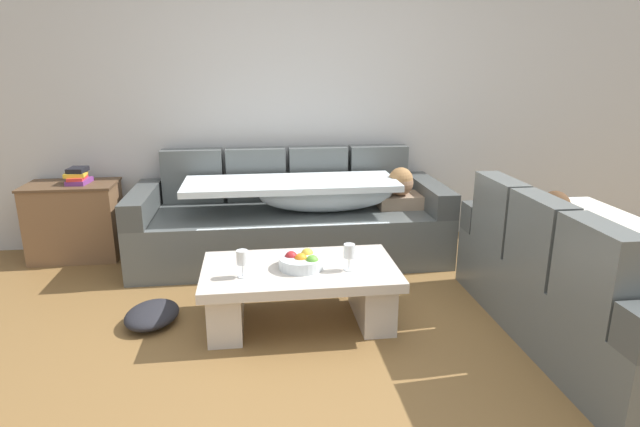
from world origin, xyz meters
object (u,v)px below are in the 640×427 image
at_px(side_cabinet, 75,221).
at_px(crumpled_garment, 152,315).
at_px(couch_near_window, 590,285).
at_px(wine_glass_near_right, 349,252).
at_px(wine_glass_near_left, 242,259).
at_px(couch_along_wall, 296,220).
at_px(book_stack_on_cabinet, 78,176).
at_px(fruit_bowl, 302,261).
at_px(coffee_table, 300,288).

height_order(side_cabinet, crumpled_garment, side_cabinet).
distance_m(couch_near_window, wine_glass_near_right, 1.43).
bearing_deg(crumpled_garment, couch_near_window, -10.59).
height_order(wine_glass_near_left, crumpled_garment, wine_glass_near_left).
xyz_separation_m(couch_along_wall, wine_glass_near_right, (0.22, -1.26, 0.17)).
distance_m(couch_along_wall, wine_glass_near_right, 1.29).
xyz_separation_m(wine_glass_near_left, side_cabinet, (-1.42, 1.51, -0.17)).
bearing_deg(book_stack_on_cabinet, side_cabinet, 176.94).
bearing_deg(fruit_bowl, wine_glass_near_left, -164.18).
bearing_deg(couch_along_wall, couch_near_window, -44.14).
relative_size(couch_along_wall, couch_near_window, 1.36).
xyz_separation_m(wine_glass_near_right, book_stack_on_cabinet, (-1.99, 1.48, 0.21)).
xyz_separation_m(couch_along_wall, wine_glass_near_left, (-0.42, -1.29, 0.17)).
bearing_deg(couch_along_wall, coffee_table, -93.66).
relative_size(couch_near_window, coffee_table, 1.55).
relative_size(wine_glass_near_left, side_cabinet, 0.23).
bearing_deg(side_cabinet, couch_along_wall, -6.95).
bearing_deg(fruit_bowl, crumpled_garment, 172.85).
bearing_deg(coffee_table, crumpled_garment, 173.70).
bearing_deg(wine_glass_near_right, side_cabinet, 144.09).
xyz_separation_m(couch_along_wall, couch_near_window, (1.61, -1.56, 0.01)).
bearing_deg(crumpled_garment, wine_glass_near_left, -20.50).
distance_m(wine_glass_near_right, book_stack_on_cabinet, 2.49).
height_order(side_cabinet, book_stack_on_cabinet, book_stack_on_cabinet).
height_order(fruit_bowl, wine_glass_near_right, wine_glass_near_right).
distance_m(coffee_table, wine_glass_near_right, 0.40).
height_order(coffee_table, crumpled_garment, coffee_table).
xyz_separation_m(fruit_bowl, wine_glass_near_left, (-0.36, -0.10, 0.07)).
relative_size(couch_along_wall, fruit_bowl, 9.08).
relative_size(coffee_table, wine_glass_near_left, 7.23).
bearing_deg(coffee_table, couch_along_wall, 86.34).
bearing_deg(side_cabinet, wine_glass_near_right, -35.91).
bearing_deg(wine_glass_near_right, coffee_table, 162.81).
distance_m(fruit_bowl, crumpled_garment, 1.02).
bearing_deg(coffee_table, book_stack_on_cabinet, 140.56).
distance_m(coffee_table, wine_glass_near_left, 0.45).
bearing_deg(couch_along_wall, side_cabinet, 173.05).
distance_m(fruit_bowl, wine_glass_near_right, 0.30).
relative_size(fruit_bowl, wine_glass_near_right, 1.69).
relative_size(couch_near_window, fruit_bowl, 6.66).
distance_m(couch_along_wall, couch_near_window, 2.24).
bearing_deg(fruit_bowl, wine_glass_near_right, -14.94).
xyz_separation_m(book_stack_on_cabinet, crumpled_garment, (0.76, -1.29, -0.64)).
distance_m(coffee_table, crumpled_garment, 0.95).
xyz_separation_m(fruit_bowl, book_stack_on_cabinet, (-1.71, 1.41, 0.28)).
bearing_deg(fruit_bowl, couch_along_wall, 86.95).
relative_size(wine_glass_near_left, wine_glass_near_right, 1.00).
distance_m(couch_along_wall, fruit_bowl, 1.19).
height_order(couch_along_wall, book_stack_on_cabinet, couch_along_wall).
relative_size(coffee_table, side_cabinet, 1.67).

